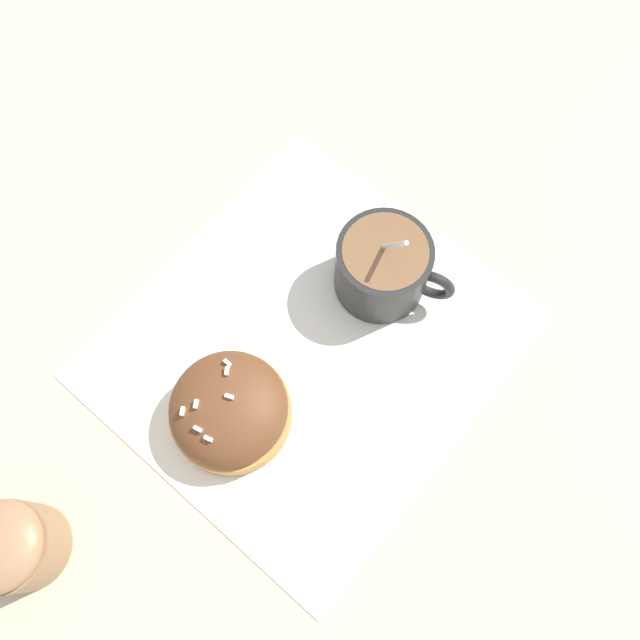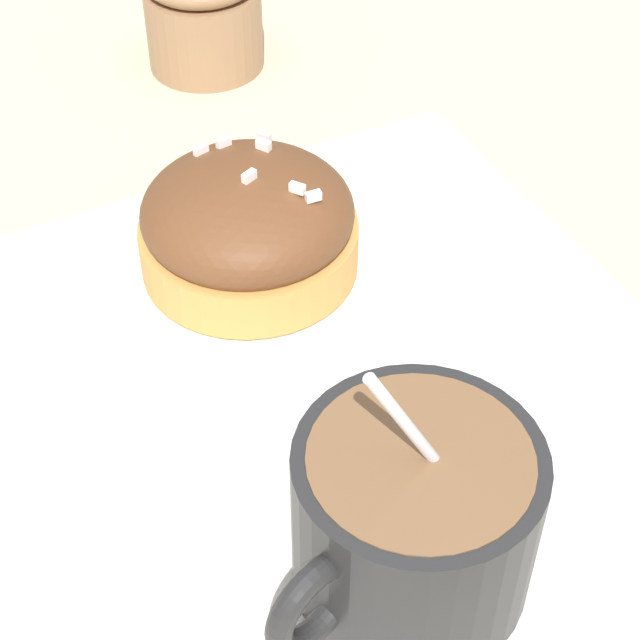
# 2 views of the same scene
# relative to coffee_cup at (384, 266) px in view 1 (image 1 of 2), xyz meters

# --- Properties ---
(ground_plane) EXTENTS (3.00, 3.00, 0.00)m
(ground_plane) POSITION_rel_coffee_cup_xyz_m (-0.09, 0.01, -0.04)
(ground_plane) COLOR #C6B793
(paper_napkin) EXTENTS (0.36, 0.33, 0.00)m
(paper_napkin) POSITION_rel_coffee_cup_xyz_m (-0.09, 0.01, -0.04)
(paper_napkin) COLOR white
(paper_napkin) RESTS_ON ground_plane
(coffee_cup) EXTENTS (0.08, 0.11, 0.11)m
(coffee_cup) POSITION_rel_coffee_cup_xyz_m (0.00, 0.00, 0.00)
(coffee_cup) COLOR black
(coffee_cup) RESTS_ON paper_napkin
(frosted_pastry) EXTENTS (0.10, 0.10, 0.06)m
(frosted_pastry) POSITION_rel_coffee_cup_xyz_m (-0.18, 0.01, -0.01)
(frosted_pastry) COLOR #D19347
(frosted_pastry) RESTS_ON paper_napkin
(sugar_bowl) EXTENTS (0.07, 0.07, 0.07)m
(sugar_bowl) POSITION_rel_coffee_cup_xyz_m (-0.37, 0.05, -0.00)
(sugar_bowl) COLOR #99704C
(sugar_bowl) RESTS_ON ground_plane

